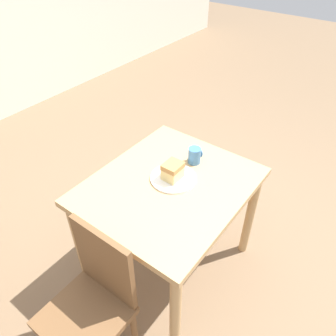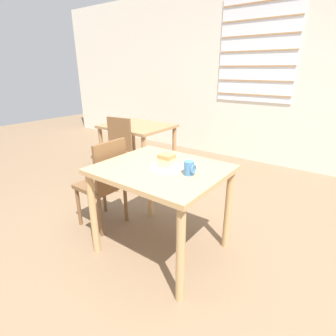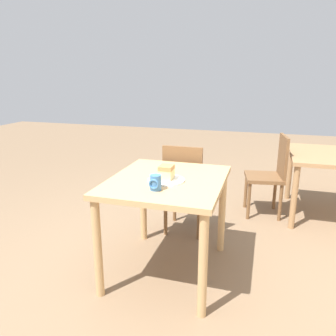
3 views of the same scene
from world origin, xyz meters
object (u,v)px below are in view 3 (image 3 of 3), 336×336
at_px(cake_slice, 166,172).
at_px(coffee_mug, 155,183).
at_px(chair_far_corner, 271,173).
at_px(plate, 166,180).
at_px(dining_table_near, 167,193).
at_px(chair_near_window, 185,186).
at_px(dining_table_far, 330,163).

height_order(cake_slice, coffee_mug, cake_slice).
height_order(chair_far_corner, plate, chair_far_corner).
bearing_deg(plate, cake_slice, 177.96).
bearing_deg(plate, dining_table_near, -170.51).
distance_m(dining_table_near, chair_near_window, 0.70).
bearing_deg(dining_table_far, chair_far_corner, -76.88).
distance_m(dining_table_far, plate, 2.08).
height_order(dining_table_near, coffee_mug, coffee_mug).
xyz_separation_m(cake_slice, coffee_mug, (0.22, -0.01, -0.01)).
xyz_separation_m(dining_table_near, chair_far_corner, (-1.38, 0.76, -0.17)).
bearing_deg(chair_far_corner, plate, -37.12).
bearing_deg(dining_table_near, plate, 9.49).
relative_size(dining_table_near, chair_near_window, 1.09).
bearing_deg(dining_table_far, chair_near_window, -58.68).
relative_size(chair_near_window, chair_far_corner, 1.00).
relative_size(chair_near_window, plate, 3.31).
bearing_deg(chair_near_window, cake_slice, 92.92).
relative_size(cake_slice, coffee_mug, 1.07).
bearing_deg(coffee_mug, cake_slice, 177.10).
bearing_deg(plate, coffee_mug, -2.93).
height_order(plate, coffee_mug, coffee_mug).
bearing_deg(dining_table_far, cake_slice, -40.81).
distance_m(chair_near_window, coffee_mug, 0.99).
bearing_deg(coffee_mug, plate, 177.07).
bearing_deg(dining_table_far, coffee_mug, -37.42).
distance_m(dining_table_near, chair_far_corner, 1.58).
relative_size(dining_table_far, chair_near_window, 1.09).
height_order(dining_table_far, chair_far_corner, chair_far_corner).
xyz_separation_m(chair_near_window, chair_far_corner, (-0.70, 0.79, 0.00)).
height_order(dining_table_near, chair_near_window, chair_near_window).
height_order(chair_far_corner, cake_slice, chair_far_corner).
xyz_separation_m(plate, cake_slice, (-0.01, 0.00, 0.06)).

